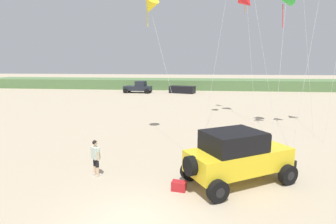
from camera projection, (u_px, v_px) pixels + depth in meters
The scene contains 9 objects.
dune_ridge at pixel (207, 84), 52.52m from camera, with size 90.00×8.25×1.82m, color #567A47.
jeep at pixel (238, 155), 11.18m from camera, with size 4.97×4.27×2.26m.
person_watching at pixel (96, 156), 11.86m from camera, with size 0.50×0.47×1.67m.
cooler_box at pixel (179, 186), 10.64m from camera, with size 0.56×0.36×0.38m, color #B21E23.
distant_pickup at pixel (139, 87), 45.33m from camera, with size 4.73×2.69×1.98m.
distant_sedan at pixel (182, 90), 44.85m from camera, with size 4.20×1.70×1.20m, color black.
kite_purple_stunt at pixel (247, 2), 23.47m from camera, with size 1.93×4.66×10.99m.
kite_orange_streamer at pixel (286, 0), 18.24m from camera, with size 2.02×5.32×9.78m.
kite_yellow_diamond at pixel (150, 7), 17.13m from camera, with size 3.39×3.96×9.24m.
Camera 1 is at (1.99, -7.41, 5.00)m, focal length 28.70 mm.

